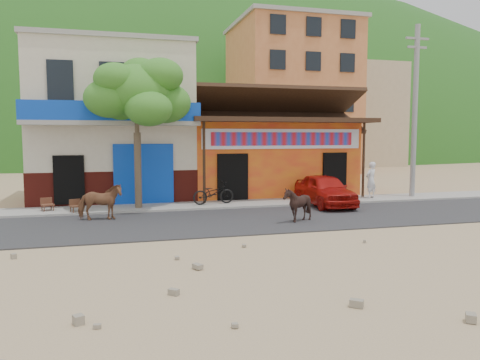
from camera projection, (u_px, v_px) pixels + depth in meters
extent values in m
plane|color=#9E825B|center=(301.00, 233.00, 14.42)|extent=(120.00, 120.00, 0.00)
cube|color=#28282B|center=(274.00, 219.00, 16.82)|extent=(60.00, 5.00, 0.04)
cube|color=gray|center=(247.00, 204.00, 20.17)|extent=(60.00, 2.00, 0.12)
cube|color=orange|center=(263.00, 159.00, 24.37)|extent=(8.00, 6.00, 3.60)
cube|color=beige|center=(113.00, 125.00, 22.25)|extent=(7.00, 6.00, 7.00)
cube|color=#CC723F|center=(290.00, 100.00, 39.26)|extent=(9.00, 9.00, 12.00)
cube|color=tan|center=(351.00, 116.00, 47.48)|extent=(8.00, 8.00, 10.00)
ellipsoid|color=#194C14|center=(144.00, 83.00, 80.50)|extent=(100.00, 40.00, 24.00)
cylinder|color=gray|center=(415.00, 112.00, 21.94)|extent=(0.24, 0.24, 8.00)
imported|color=brown|center=(100.00, 202.00, 16.36)|extent=(1.52, 0.71, 1.27)
imported|color=black|center=(297.00, 204.00, 16.04)|extent=(1.30, 1.21, 1.20)
imported|color=#AA110C|center=(325.00, 190.00, 19.76)|extent=(1.69, 3.97, 1.34)
imported|color=black|center=(213.00, 193.00, 19.66)|extent=(1.87, 0.88, 0.94)
imported|color=white|center=(371.00, 180.00, 21.57)|extent=(0.72, 0.61, 1.68)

